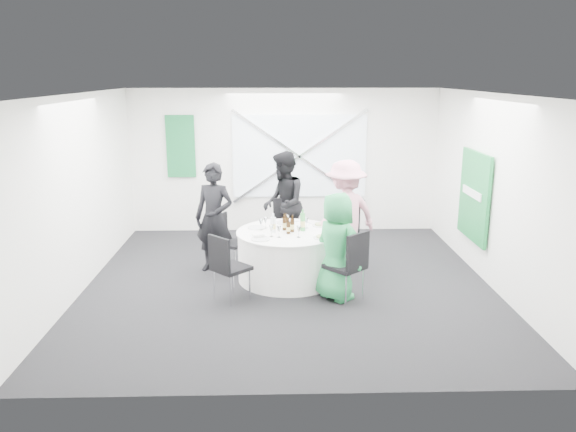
{
  "coord_description": "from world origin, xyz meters",
  "views": [
    {
      "loc": [
        -0.23,
        -7.93,
        3.08
      ],
      "look_at": [
        0.0,
        0.2,
        1.0
      ],
      "focal_mm": 35.0,
      "sensor_mm": 36.0,
      "label": 1
    }
  ],
  "objects_px": {
    "chair_back_right": "(344,229)",
    "person_man_back_left": "(214,218)",
    "person_woman_green": "(337,247)",
    "banquet_table": "(288,255)",
    "chair_front_left": "(226,263)",
    "chair_back_left": "(226,238)",
    "person_woman_pink": "(345,215)",
    "chair_back": "(286,223)",
    "person_man_back": "(283,204)",
    "clear_water_bottle": "(273,225)",
    "chair_front_right": "(350,261)",
    "green_water_bottle": "(303,222)"
  },
  "relations": [
    {
      "from": "chair_back_left",
      "to": "chair_back_right",
      "type": "distance_m",
      "value": 1.91
    },
    {
      "from": "chair_front_right",
      "to": "chair_back",
      "type": "bearing_deg",
      "value": -110.04
    },
    {
      "from": "chair_back_left",
      "to": "chair_back_right",
      "type": "height_order",
      "value": "chair_back_right"
    },
    {
      "from": "person_man_back_left",
      "to": "person_man_back",
      "type": "height_order",
      "value": "person_man_back"
    },
    {
      "from": "chair_back_left",
      "to": "green_water_bottle",
      "type": "height_order",
      "value": "green_water_bottle"
    },
    {
      "from": "person_man_back",
      "to": "green_water_bottle",
      "type": "relative_size",
      "value": 5.48
    },
    {
      "from": "chair_front_left",
      "to": "chair_back_left",
      "type": "bearing_deg",
      "value": -40.47
    },
    {
      "from": "green_water_bottle",
      "to": "chair_front_left",
      "type": "bearing_deg",
      "value": -140.61
    },
    {
      "from": "chair_back",
      "to": "chair_back_right",
      "type": "distance_m",
      "value": 1.05
    },
    {
      "from": "clear_water_bottle",
      "to": "person_woman_green",
      "type": "bearing_deg",
      "value": -40.9
    },
    {
      "from": "person_man_back",
      "to": "green_water_bottle",
      "type": "height_order",
      "value": "person_man_back"
    },
    {
      "from": "person_man_back",
      "to": "clear_water_bottle",
      "type": "height_order",
      "value": "person_man_back"
    },
    {
      "from": "chair_front_right",
      "to": "chair_front_left",
      "type": "distance_m",
      "value": 1.69
    },
    {
      "from": "person_woman_green",
      "to": "green_water_bottle",
      "type": "relative_size",
      "value": 4.62
    },
    {
      "from": "chair_front_right",
      "to": "chair_front_left",
      "type": "height_order",
      "value": "chair_front_right"
    },
    {
      "from": "clear_water_bottle",
      "to": "chair_front_right",
      "type": "bearing_deg",
      "value": -40.31
    },
    {
      "from": "chair_back",
      "to": "chair_front_left",
      "type": "relative_size",
      "value": 1.03
    },
    {
      "from": "chair_back_left",
      "to": "chair_back_right",
      "type": "xyz_separation_m",
      "value": [
        1.9,
        0.17,
        0.08
      ]
    },
    {
      "from": "chair_front_right",
      "to": "person_man_back",
      "type": "height_order",
      "value": "person_man_back"
    },
    {
      "from": "chair_back_left",
      "to": "clear_water_bottle",
      "type": "distance_m",
      "value": 0.97
    },
    {
      "from": "chair_back_left",
      "to": "person_man_back_left",
      "type": "bearing_deg",
      "value": 141.48
    },
    {
      "from": "chair_back_right",
      "to": "chair_front_left",
      "type": "bearing_deg",
      "value": -85.25
    },
    {
      "from": "person_man_back_left",
      "to": "green_water_bottle",
      "type": "distance_m",
      "value": 1.42
    },
    {
      "from": "chair_front_right",
      "to": "chair_front_left",
      "type": "bearing_deg",
      "value": -43.75
    },
    {
      "from": "chair_back_left",
      "to": "green_water_bottle",
      "type": "distance_m",
      "value": 1.33
    },
    {
      "from": "chair_back_left",
      "to": "chair_back",
      "type": "bearing_deg",
      "value": -29.0
    },
    {
      "from": "chair_back_right",
      "to": "green_water_bottle",
      "type": "distance_m",
      "value": 0.99
    },
    {
      "from": "person_man_back_left",
      "to": "person_woman_pink",
      "type": "height_order",
      "value": "person_woman_pink"
    },
    {
      "from": "chair_back",
      "to": "chair_front_left",
      "type": "bearing_deg",
      "value": -113.56
    },
    {
      "from": "person_man_back",
      "to": "clear_water_bottle",
      "type": "distance_m",
      "value": 1.27
    },
    {
      "from": "green_water_bottle",
      "to": "clear_water_bottle",
      "type": "bearing_deg",
      "value": -172.51
    },
    {
      "from": "banquet_table",
      "to": "chair_front_left",
      "type": "relative_size",
      "value": 1.62
    },
    {
      "from": "person_woman_pink",
      "to": "green_water_bottle",
      "type": "bearing_deg",
      "value": 5.13
    },
    {
      "from": "person_man_back_left",
      "to": "chair_back",
      "type": "bearing_deg",
      "value": 52.47
    },
    {
      "from": "chair_back_left",
      "to": "person_woman_green",
      "type": "height_order",
      "value": "person_woman_green"
    },
    {
      "from": "person_woman_green",
      "to": "banquet_table",
      "type": "bearing_deg",
      "value": 0.0
    },
    {
      "from": "chair_back_left",
      "to": "chair_front_right",
      "type": "relative_size",
      "value": 0.89
    },
    {
      "from": "chair_back",
      "to": "chair_back_right",
      "type": "height_order",
      "value": "chair_back_right"
    },
    {
      "from": "banquet_table",
      "to": "person_woman_pink",
      "type": "distance_m",
      "value": 1.16
    },
    {
      "from": "chair_back_right",
      "to": "person_man_back_left",
      "type": "relative_size",
      "value": 0.59
    },
    {
      "from": "chair_front_right",
      "to": "person_man_back_left",
      "type": "height_order",
      "value": "person_man_back_left"
    },
    {
      "from": "chair_front_left",
      "to": "person_woman_pink",
      "type": "bearing_deg",
      "value": -97.92
    },
    {
      "from": "chair_front_right",
      "to": "clear_water_bottle",
      "type": "bearing_deg",
      "value": -82.32
    },
    {
      "from": "person_man_back_left",
      "to": "chair_front_left",
      "type": "bearing_deg",
      "value": -57.76
    },
    {
      "from": "person_woman_green",
      "to": "chair_back_right",
      "type": "bearing_deg",
      "value": -50.63
    },
    {
      "from": "chair_back",
      "to": "chair_back_left",
      "type": "xyz_separation_m",
      "value": [
        -0.96,
        -0.65,
        -0.06
      ]
    },
    {
      "from": "person_man_back",
      "to": "clear_water_bottle",
      "type": "relative_size",
      "value": 6.28
    },
    {
      "from": "chair_front_left",
      "to": "person_man_back",
      "type": "xyz_separation_m",
      "value": [
        0.82,
        2.09,
        0.34
      ]
    },
    {
      "from": "chair_back_right",
      "to": "person_woman_pink",
      "type": "bearing_deg",
      "value": -36.9
    },
    {
      "from": "banquet_table",
      "to": "chair_back",
      "type": "height_order",
      "value": "chair_back"
    }
  ]
}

